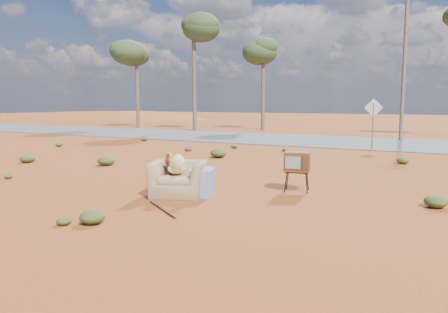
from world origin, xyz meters
The scene contains 13 objects.
ground centered at (0.00, 0.00, 0.00)m, with size 140.00×140.00×0.00m, color #99411E.
highway centered at (0.00, 15.00, 0.02)m, with size 140.00×7.00×0.04m, color #565659.
dirt_mound centered at (-30.00, 34.00, 0.00)m, with size 26.00×18.00×2.00m, color brown.
armchair centered at (-0.44, 0.38, 0.47)m, with size 1.49×1.30×1.01m.
tv_unit centered at (1.61, 1.98, 0.68)m, with size 0.66×0.58×0.92m.
side_table centered at (-0.92, 0.58, 0.64)m, with size 0.49×0.49×0.88m.
rusty_bar centered at (-0.05, -0.92, 0.02)m, with size 0.04×0.04×1.44m, color #492413.
road_sign centered at (1.50, 12.00, 1.50)m, with size 0.78×0.06×2.19m.
eucalyptus_far_left centered at (-18.00, 20.00, 5.94)m, with size 3.20×3.20×7.10m.
eucalyptus_left centered at (-12.00, 19.00, 6.92)m, with size 3.20×3.20×8.10m.
eucalyptus_near_left centered at (-8.00, 22.00, 5.45)m, with size 3.20×3.20×6.60m.
utility_pole_center centered at (2.00, 17.50, 4.15)m, with size 1.40×0.20×8.00m.
scrub_patch centered at (-0.82, 4.41, 0.14)m, with size 17.49×8.07×0.33m.
Camera 1 is at (4.87, -7.45, 2.04)m, focal length 35.00 mm.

